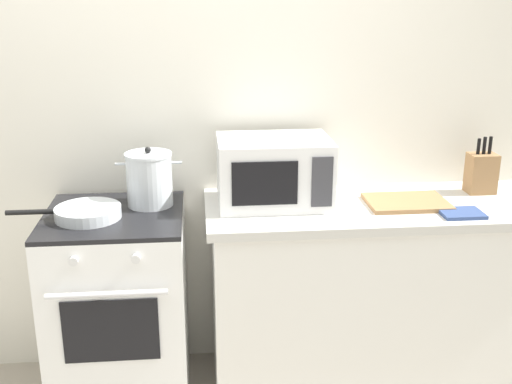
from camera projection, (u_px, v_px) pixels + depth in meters
The scene contains 10 objects.
back_wall at pixel (254, 119), 3.04m from camera, with size 4.40×0.10×2.50m, color silver.
lower_cabinet_right at pixel (385, 298), 3.01m from camera, with size 1.64×0.56×0.88m, color white.
countertop_right at pixel (392, 207), 2.87m from camera, with size 1.70×0.60×0.04m, color beige.
stove at pixel (120, 308), 2.87m from camera, with size 0.60×0.64×0.92m.
stock_pot at pixel (149, 179), 2.81m from camera, with size 0.29×0.21×0.27m.
frying_pan at pixel (87, 213), 2.67m from camera, with size 0.48×0.28×0.05m.
microwave at pixel (274, 171), 2.83m from camera, with size 0.50×0.37×0.30m.
cutting_board at pixel (407, 202), 2.85m from camera, with size 0.36×0.26×0.02m, color #997047.
knife_block at pixel (481, 173), 2.99m from camera, with size 0.13×0.10×0.27m.
oven_mitt at pixel (461, 213), 2.72m from camera, with size 0.18×0.14×0.02m, color #33477A.
Camera 1 is at (0.03, -2.02, 1.85)m, focal length 44.18 mm.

